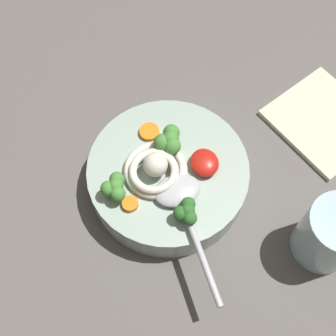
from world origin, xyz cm
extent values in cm
cube|color=#5B5651|center=(0.00, 0.00, 1.39)|extent=(105.62, 105.62, 2.78)
cylinder|color=#9EB2A3|center=(1.88, -2.50, 5.27)|extent=(21.42, 21.42, 4.97)
cylinder|color=olive|center=(1.88, -2.50, 5.47)|extent=(18.85, 18.85, 4.57)
torus|color=silver|center=(1.95, -4.18, 8.33)|extent=(8.31, 8.31, 1.15)
torus|color=silver|center=(2.49, -4.54, 9.24)|extent=(8.90, 8.90, 1.03)
sphere|color=silver|center=(1.95, -4.18, 9.81)|extent=(3.22, 3.22, 3.22)
ellipsoid|color=#B7B7BC|center=(5.63, -2.35, 8.55)|extent=(4.64, 6.17, 1.60)
cylinder|color=#B7B7BC|center=(13.12, -2.05, 8.55)|extent=(15.02, 1.40, 0.80)
ellipsoid|color=red|center=(2.88, 2.13, 8.68)|extent=(4.10, 3.69, 1.85)
cylinder|color=#7A9E60|center=(8.98, -2.07, 8.25)|extent=(0.92, 0.92, 0.99)
sphere|color=#2D6628|center=(8.98, -2.07, 9.64)|extent=(1.81, 1.81, 1.81)
sphere|color=#2D6628|center=(9.88, -2.07, 9.48)|extent=(1.81, 1.81, 1.81)
sphere|color=#2D6628|center=(8.16, -1.74, 9.56)|extent=(1.81, 1.81, 1.81)
sphere|color=#2D6628|center=(8.98, -2.97, 9.51)|extent=(1.81, 1.81, 1.81)
cylinder|color=#7A9E60|center=(3.47, -9.67, 8.29)|extent=(1.00, 1.00, 1.07)
sphere|color=#478938|center=(3.47, -9.67, 9.80)|extent=(1.96, 1.96, 1.96)
sphere|color=#478938|center=(4.45, -9.67, 9.63)|extent=(1.96, 1.96, 1.96)
sphere|color=#478938|center=(2.57, -9.31, 9.71)|extent=(1.96, 1.96, 1.96)
sphere|color=#478938|center=(3.47, -10.65, 9.66)|extent=(1.96, 1.96, 1.96)
cylinder|color=#7A9E60|center=(-0.89, -1.37, 8.36)|extent=(1.13, 1.13, 1.21)
sphere|color=#478938|center=(-0.89, -1.37, 10.06)|extent=(2.21, 2.21, 2.21)
sphere|color=#478938|center=(0.21, -1.37, 9.86)|extent=(2.21, 2.21, 2.21)
sphere|color=#478938|center=(-1.90, -0.96, 9.96)|extent=(2.21, 2.21, 2.21)
sphere|color=#478938|center=(-0.89, -2.47, 9.90)|extent=(2.21, 2.21, 2.21)
cylinder|color=orange|center=(5.56, -8.49, 8.11)|extent=(2.06, 2.06, 0.71)
cylinder|color=orange|center=(-3.92, -3.47, 8.07)|extent=(2.69, 2.69, 0.64)
cylinder|color=silver|center=(16.03, 14.14, 7.59)|extent=(7.67, 7.67, 9.61)
cube|color=beige|center=(-1.38, 22.78, 3.18)|extent=(18.53, 17.96, 0.80)
camera|label=1|loc=(27.64, -9.90, 61.73)|focal=49.31mm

